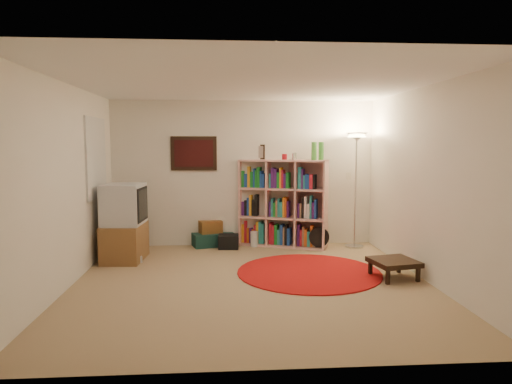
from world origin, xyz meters
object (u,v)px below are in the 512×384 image
at_px(bookshelf, 282,204).
at_px(suitcase, 213,239).
at_px(side_table, 394,263).
at_px(floor_lamp, 356,152).
at_px(floor_fan, 319,238).
at_px(tv_stand, 125,224).

bearing_deg(bookshelf, suitcase, -164.06).
distance_m(bookshelf, suitcase, 1.35).
distance_m(bookshelf, side_table, 2.43).
bearing_deg(bookshelf, side_table, -37.68).
bearing_deg(side_table, floor_lamp, 89.93).
xyz_separation_m(floor_fan, side_table, (0.64, -1.68, 0.02)).
xyz_separation_m(bookshelf, tv_stand, (-2.50, -0.81, -0.16)).
xyz_separation_m(bookshelf, floor_lamp, (1.23, -0.21, 0.89)).
distance_m(floor_fan, suitcase, 1.84).
bearing_deg(tv_stand, bookshelf, 22.03).
xyz_separation_m(tv_stand, suitcase, (1.30, 0.93, -0.45)).
height_order(bookshelf, side_table, bookshelf).
xyz_separation_m(tv_stand, side_table, (3.72, -1.22, -0.35)).
height_order(floor_fan, suitcase, floor_fan).
height_order(tv_stand, suitcase, tv_stand).
relative_size(bookshelf, side_table, 2.80).
bearing_deg(floor_lamp, suitcase, 172.39).
distance_m(floor_lamp, tv_stand, 3.92).
bearing_deg(floor_lamp, tv_stand, -170.80).
xyz_separation_m(bookshelf, side_table, (1.22, -2.03, -0.51)).
distance_m(tv_stand, side_table, 3.93).
bearing_deg(floor_fan, tv_stand, -157.14).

